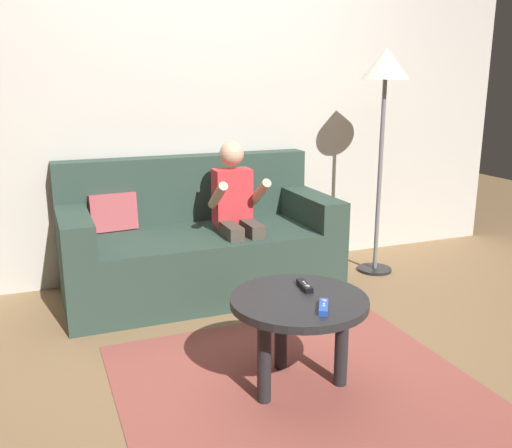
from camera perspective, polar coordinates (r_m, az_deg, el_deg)
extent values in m
plane|color=olive|center=(2.93, 3.01, -12.94)|extent=(9.84, 9.84, 0.00)
cube|color=beige|center=(3.94, -5.64, 12.99)|extent=(4.92, 0.05, 2.50)
cube|color=#2D4238|center=(3.66, -5.59, -3.81)|extent=(1.70, 0.80, 0.41)
cube|color=#2D4238|center=(3.85, -7.08, 3.60)|extent=(1.70, 0.16, 0.44)
cube|color=#2D4238|center=(3.45, -17.92, -0.37)|extent=(0.18, 0.80, 0.19)
cube|color=#2D4238|center=(3.85, 5.25, 1.78)|extent=(0.18, 0.80, 0.19)
cube|color=#B24C51|center=(3.70, -14.28, 1.21)|extent=(0.31, 0.17, 0.25)
cylinder|color=#4C4238|center=(3.40, -1.80, -5.19)|extent=(0.08, 0.08, 0.41)
cylinder|color=#4C4238|center=(3.45, 0.33, -4.90)|extent=(0.08, 0.08, 0.41)
cube|color=#4C4238|center=(3.46, -2.65, -0.66)|extent=(0.09, 0.29, 0.09)
cube|color=#4C4238|center=(3.50, -0.55, -0.44)|extent=(0.09, 0.29, 0.09)
cube|color=red|center=(3.57, -2.41, 2.75)|extent=(0.23, 0.14, 0.35)
cylinder|color=#DBAA87|center=(3.40, -3.87, 2.87)|extent=(0.06, 0.26, 0.20)
cylinder|color=#DBAA87|center=(3.49, 0.39, 3.22)|extent=(0.06, 0.26, 0.20)
sphere|color=#DBAA87|center=(3.52, -2.46, 7.09)|extent=(0.15, 0.15, 0.15)
cylinder|color=#232326|center=(2.48, 4.37, -7.76)|extent=(0.60, 0.60, 0.04)
cylinder|color=#232326|center=(2.46, 0.82, -13.52)|extent=(0.06, 0.06, 0.40)
cylinder|color=#232326|center=(2.61, 8.60, -11.94)|extent=(0.06, 0.06, 0.40)
cylinder|color=#232326|center=(2.72, 2.53, -10.58)|extent=(0.06, 0.06, 0.40)
cube|color=#9E4C42|center=(2.66, 4.19, -15.93)|extent=(1.57, 1.44, 0.01)
cube|color=black|center=(2.57, 4.92, -6.22)|extent=(0.06, 0.14, 0.02)
cylinder|color=#99999E|center=(2.54, 5.21, -6.22)|extent=(0.02, 0.02, 0.00)
cylinder|color=silver|center=(2.57, 4.95, -5.96)|extent=(0.01, 0.01, 0.00)
cylinder|color=silver|center=(2.59, 4.80, -5.81)|extent=(0.01, 0.01, 0.00)
cube|color=blue|center=(2.35, 6.83, -8.31)|extent=(0.10, 0.14, 0.02)
cylinder|color=#99999E|center=(2.39, 6.86, -7.65)|extent=(0.02, 0.02, 0.00)
cylinder|color=silver|center=(2.35, 6.84, -7.98)|extent=(0.01, 0.01, 0.00)
cylinder|color=silver|center=(2.33, 6.83, -8.17)|extent=(0.01, 0.01, 0.00)
cylinder|color=black|center=(4.19, 11.85, -4.48)|extent=(0.24, 0.24, 0.02)
cylinder|color=slate|center=(4.02, 12.34, 4.58)|extent=(0.03, 0.03, 1.32)
cone|color=beige|center=(3.97, 12.96, 15.46)|extent=(0.32, 0.32, 0.20)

